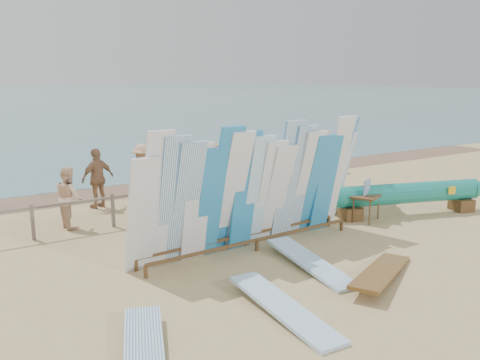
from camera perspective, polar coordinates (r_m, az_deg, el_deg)
ground at (r=12.13m, az=-0.17°, el=-7.24°), size 160.00×160.00×0.00m
wet_sand_strip at (r=18.38m, az=-12.41°, el=-0.99°), size 40.00×2.60×0.01m
fence at (r=14.47m, az=-6.62°, el=-1.61°), size 12.08×0.08×0.90m
main_surfboard_rack at (r=11.50m, az=1.25°, el=-1.43°), size 5.97×1.03×2.96m
side_surfboard_rack at (r=15.70m, az=11.49°, el=1.64°), size 2.14×2.28×2.81m
outrigger_canoe at (r=15.28m, az=18.40°, el=-1.53°), size 6.50×2.56×0.95m
vendor_table at (r=14.37m, az=13.97°, el=-2.98°), size 1.05×0.92×1.16m
flat_board_a at (r=10.84m, az=7.86°, el=-9.70°), size 0.87×2.75×0.25m
flat_board_c at (r=10.55m, az=15.54°, el=-10.63°), size 2.65×1.74×0.30m
flat_board_b at (r=8.83m, az=4.87°, el=-14.76°), size 0.70×2.72×0.24m
beach_chair_left at (r=15.07m, az=-7.16°, el=-2.62°), size 0.72×0.72×0.82m
beach_chair_right at (r=16.64m, az=-1.90°, el=-1.17°), size 0.57×0.59×0.83m
stroller at (r=16.27m, az=-3.39°, el=-0.83°), size 0.67×0.86×1.05m
beachgoer_5 at (r=17.84m, az=-5.17°, el=1.61°), size 1.61×0.69×1.68m
beachgoer_6 at (r=16.91m, az=-2.88°, el=1.26°), size 0.88×0.45×1.78m
beachgoer_4 at (r=15.81m, az=-15.68°, el=0.19°), size 1.15×0.73×1.82m
beachgoer_3 at (r=16.08m, az=-10.77°, el=0.70°), size 0.74×1.29×1.87m
beachgoer_8 at (r=19.08m, az=4.99°, el=2.15°), size 0.67×0.86×1.60m
beachgoer_10 at (r=18.26m, az=7.16°, el=1.68°), size 0.97×0.93×1.60m
beachgoer_2 at (r=14.01m, az=-18.65°, el=-1.85°), size 0.44×0.81×1.62m
beachgoer_extra_0 at (r=21.51m, az=9.49°, el=3.25°), size 1.15×1.06×1.71m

